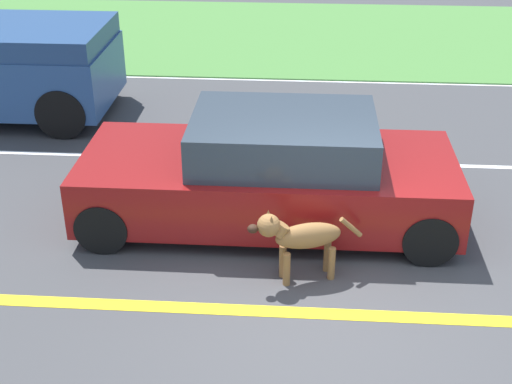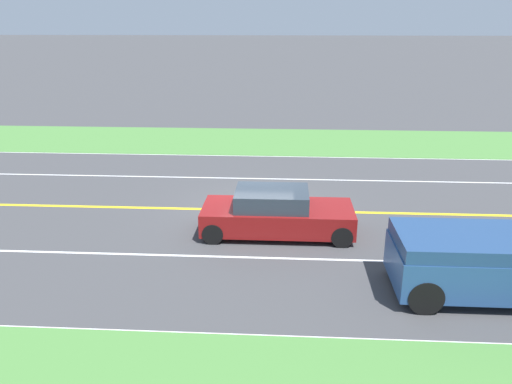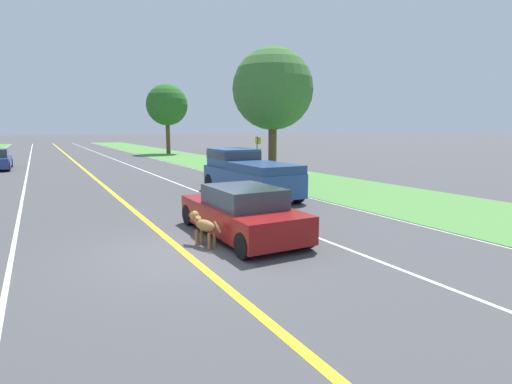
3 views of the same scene
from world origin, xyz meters
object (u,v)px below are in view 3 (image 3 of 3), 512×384
object	(u,v)px
roadside_tree_right_near	(273,90)
street_sign	(257,152)
pickup_truck	(247,173)
roadside_tree_right_far	(167,105)
dog	(203,225)
ego_car	(242,213)

from	to	relation	value
roadside_tree_right_near	street_sign	world-z (taller)	roadside_tree_right_near
pickup_truck	roadside_tree_right_far	world-z (taller)	roadside_tree_right_far
dog	pickup_truck	bearing A→B (deg)	37.60
roadside_tree_right_far	street_sign	bearing A→B (deg)	-94.48
ego_car	roadside_tree_right_near	bearing A→B (deg)	54.93
dog	roadside_tree_right_near	xyz separation A→B (m)	(7.89, 9.81, 4.39)
pickup_truck	roadside_tree_right_near	world-z (taller)	roadside_tree_right_near
street_sign	roadside_tree_right_far	bearing A→B (deg)	85.52
street_sign	pickup_truck	bearing A→B (deg)	-122.90
ego_car	roadside_tree_right_far	distance (m)	36.99
pickup_truck	roadside_tree_right_far	distance (m)	30.66
roadside_tree_right_near	roadside_tree_right_far	size ratio (longest dim) A/B	0.91
roadside_tree_right_far	street_sign	world-z (taller)	roadside_tree_right_far
dog	pickup_truck	xyz separation A→B (m)	(4.43, 6.16, 0.46)
pickup_truck	street_sign	bearing A→B (deg)	57.10
roadside_tree_right_near	ego_car	bearing A→B (deg)	-125.07
roadside_tree_right_near	pickup_truck	bearing A→B (deg)	-133.47
ego_car	dog	distance (m)	1.29
ego_car	street_sign	distance (m)	12.98
roadside_tree_right_far	ego_car	bearing A→B (deg)	-103.47
roadside_tree_right_far	dog	bearing A→B (deg)	-105.20
pickup_truck	roadside_tree_right_near	size ratio (longest dim) A/B	0.79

